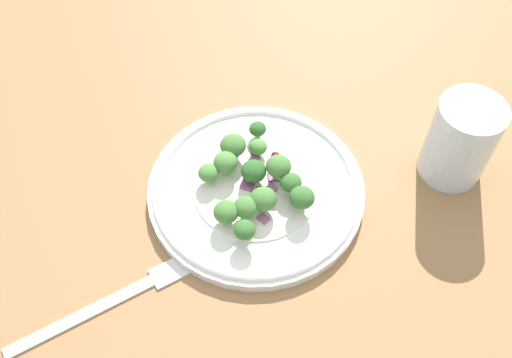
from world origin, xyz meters
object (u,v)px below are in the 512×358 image
Objects in this scene: plate at (256,189)px; broccoli_floret_1 at (209,173)px; fork at (110,301)px; broccoli_floret_0 at (291,183)px; broccoli_floret_2 at (245,230)px; water_glass at (460,140)px.

broccoli_floret_1 is (3.14, 4.06, 1.96)cm from plate.
broccoli_floret_1 reaches higher than fork.
broccoli_floret_0 is 1.04× the size of broccoli_floret_1.
fork is at bearing 85.27° from broccoli_floret_2.
broccoli_floret_0 reaches higher than broccoli_floret_1.
broccoli_floret_2 is (-8.26, 0.25, 0.36)cm from broccoli_floret_1.
fork is (-1.43, 21.55, -2.79)cm from broccoli_floret_0.
fork is 1.86× the size of water_glass.
water_glass is (-8.06, -20.67, 4.13)cm from plate.
fork is 39.92cm from water_glass.
broccoli_floret_0 is at bearing -131.73° from plate.
broccoli_floret_2 is 14.79cm from fork.
water_glass reaches higher than fork.
broccoli_floret_0 is (-2.50, -2.80, 2.18)cm from plate.
plate is at bearing -40.07° from broccoli_floret_2.
plate is 7.08cm from broccoli_floret_2.
plate is 1.27× the size of fork.
water_glass is at bearing -114.38° from broccoli_floret_1.
fork is (-7.07, 14.69, -2.57)cm from broccoli_floret_1.
fork is at bearing 101.82° from plate.
broccoli_floret_1 is (5.64, 6.85, -0.22)cm from broccoli_floret_0.
broccoli_floret_2 reaches higher than broccoli_floret_1.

